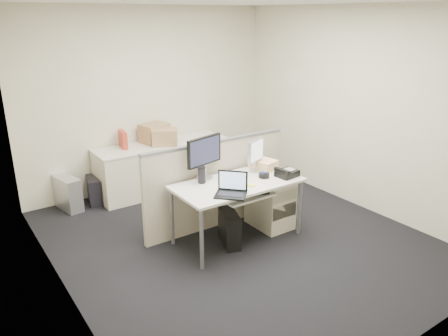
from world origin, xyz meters
TOP-DOWN VIEW (x-y plane):
  - floor at (0.00, 0.00)m, footprint 4.00×4.50m
  - ceiling at (0.00, 0.00)m, footprint 4.00×4.50m
  - wall_back at (0.00, 2.25)m, footprint 4.00×0.02m
  - wall_front at (0.00, -2.25)m, footprint 4.00×0.02m
  - wall_left at (-2.00, 0.00)m, footprint 0.02×4.50m
  - wall_right at (2.00, 0.00)m, footprint 0.02×4.50m
  - desk at (0.00, 0.00)m, footprint 1.50×0.75m
  - keyboard_tray at (0.00, -0.18)m, footprint 0.62×0.32m
  - drawer_pedestal at (0.55, 0.05)m, footprint 0.40×0.55m
  - cubicle_partition at (0.00, 0.45)m, footprint 2.00×0.06m
  - back_counter at (0.00, 1.93)m, footprint 2.00×0.60m
  - monitor_main at (-0.25, 0.32)m, footprint 0.54×0.31m
  - monitor_small at (0.40, 0.18)m, footprint 0.37×0.28m
  - laptop at (-0.30, -0.28)m, footprint 0.40×0.40m
  - trackball at (0.35, -0.05)m, footprint 0.14×0.14m
  - desk_phone at (0.60, -0.18)m, footprint 0.26×0.22m
  - paper_stack at (-0.12, -0.08)m, footprint 0.28×0.31m
  - sticky_pad at (0.06, -0.18)m, footprint 0.08×0.08m
  - travel_mug at (-0.35, 0.22)m, footprint 0.10×0.10m
  - banana at (0.00, -0.15)m, footprint 0.17×0.16m
  - cellphone at (-0.10, 0.05)m, footprint 0.08×0.11m
  - manila_folders at (0.55, 0.20)m, footprint 0.30×0.35m
  - keyboard at (0.05, -0.18)m, footprint 0.43×0.25m
  - pc_tower_desk at (-0.15, -0.05)m, footprint 0.31×0.46m
  - pc_tower_spare_dark at (-1.05, 2.03)m, footprint 0.25×0.43m
  - pc_tower_spare_silver at (-1.42, 2.03)m, footprint 0.29×0.53m
  - cardboard_box_left at (-0.05, 2.05)m, footprint 0.46×0.39m
  - cardboard_box_right at (0.00, 1.81)m, footprint 0.45×0.42m
  - red_binder at (-0.56, 2.03)m, footprint 0.10×0.29m

SIDE VIEW (x-z plane):
  - floor at x=0.00m, z-range -0.01..0.00m
  - pc_tower_spare_dark at x=-1.05m, z-range 0.00..0.38m
  - pc_tower_desk at x=-0.15m, z-range 0.00..0.40m
  - pc_tower_spare_silver at x=-1.42m, z-range 0.00..0.47m
  - drawer_pedestal at x=0.55m, z-range 0.00..0.65m
  - back_counter at x=0.00m, z-range 0.00..0.72m
  - cubicle_partition at x=0.00m, z-range 0.00..1.10m
  - keyboard_tray at x=0.00m, z-range 0.61..0.63m
  - keyboard at x=0.05m, z-range 0.63..0.65m
  - desk at x=0.00m, z-range 0.30..1.03m
  - paper_stack at x=-0.12m, z-range 0.73..0.74m
  - sticky_pad at x=0.06m, z-range 0.73..0.74m
  - cellphone at x=-0.10m, z-range 0.73..0.74m
  - banana at x=0.00m, z-range 0.73..0.77m
  - trackball at x=0.35m, z-range 0.73..0.78m
  - desk_phone at x=0.60m, z-range 0.73..0.81m
  - manila_folders at x=0.55m, z-range 0.73..0.84m
  - travel_mug at x=-0.35m, z-range 0.73..0.91m
  - cardboard_box_right at x=0.00m, z-range 0.72..0.98m
  - laptop at x=-0.30m, z-range 0.73..0.97m
  - red_binder at x=-0.56m, z-range 0.72..0.99m
  - cardboard_box_left at x=-0.05m, z-range 0.72..1.02m
  - monitor_small at x=0.40m, z-range 0.73..1.13m
  - monitor_main at x=-0.25m, z-range 0.73..1.24m
  - wall_back at x=0.00m, z-range 0.00..2.70m
  - wall_front at x=0.00m, z-range 0.00..2.70m
  - wall_left at x=-2.00m, z-range 0.00..2.70m
  - wall_right at x=2.00m, z-range 0.00..2.70m
  - ceiling at x=0.00m, z-range 2.70..2.71m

